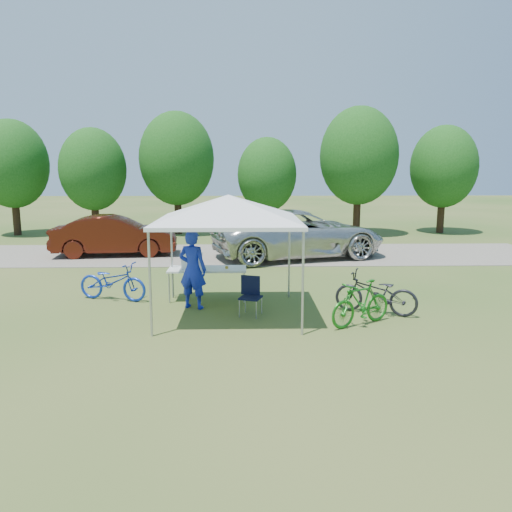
% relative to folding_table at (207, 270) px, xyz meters
% --- Properties ---
extents(ground, '(100.00, 100.00, 0.00)m').
position_rel_folding_table_xyz_m(ground, '(0.59, -1.34, -0.76)').
color(ground, '#2D5119').
rests_on(ground, ground).
extents(gravel_strip, '(24.00, 5.00, 0.02)m').
position_rel_folding_table_xyz_m(gravel_strip, '(0.59, 6.66, -0.75)').
color(gravel_strip, gray).
rests_on(gravel_strip, ground).
extents(canopy, '(4.53, 4.53, 3.00)m').
position_rel_folding_table_xyz_m(canopy, '(0.59, -1.34, 1.89)').
color(canopy, '#A5A5AA').
rests_on(canopy, ground).
extents(treeline, '(24.89, 4.28, 6.30)m').
position_rel_folding_table_xyz_m(treeline, '(0.29, 12.71, 2.77)').
color(treeline, '#382314').
rests_on(treeline, ground).
extents(folding_table, '(1.96, 0.82, 0.81)m').
position_rel_folding_table_xyz_m(folding_table, '(0.00, 0.00, 0.00)').
color(folding_table, white).
rests_on(folding_table, ground).
extents(folding_chair, '(0.57, 0.60, 0.88)m').
position_rel_folding_table_xyz_m(folding_chair, '(1.07, -1.36, -0.24)').
color(folding_chair, black).
rests_on(folding_chair, ground).
extents(cooler, '(0.52, 0.36, 0.38)m').
position_rel_folding_table_xyz_m(cooler, '(-0.39, -0.00, 0.23)').
color(cooler, white).
rests_on(cooler, folding_table).
extents(ice_cream_cup, '(0.08, 0.08, 0.06)m').
position_rel_folding_table_xyz_m(ice_cream_cup, '(0.49, -0.05, 0.07)').
color(ice_cream_cup, gold).
rests_on(ice_cream_cup, folding_table).
extents(cyclist, '(0.80, 0.66, 1.88)m').
position_rel_folding_table_xyz_m(cyclist, '(-0.29, -0.81, 0.18)').
color(cyclist, '#1627B5').
rests_on(cyclist, ground).
extents(bike_blue, '(1.95, 1.14, 0.97)m').
position_rel_folding_table_xyz_m(bike_blue, '(-2.40, -0.02, -0.28)').
color(bike_blue, '#1332A8').
rests_on(bike_blue, ground).
extents(bike_green, '(1.61, 1.21, 0.97)m').
position_rel_folding_table_xyz_m(bike_green, '(3.41, -2.22, -0.28)').
color(bike_green, '#176817').
rests_on(bike_green, ground).
extents(bike_dark, '(1.98, 1.37, 0.99)m').
position_rel_folding_table_xyz_m(bike_dark, '(3.94, -1.41, -0.27)').
color(bike_dark, black).
rests_on(bike_dark, ground).
extents(minivan, '(6.97, 4.62, 1.78)m').
position_rel_folding_table_xyz_m(minivan, '(2.96, 5.94, 0.15)').
color(minivan, beige).
rests_on(minivan, gravel_strip).
extents(sedan, '(4.76, 2.10, 1.52)m').
position_rel_folding_table_xyz_m(sedan, '(-3.99, 6.55, 0.02)').
color(sedan, '#43150B').
rests_on(sedan, gravel_strip).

